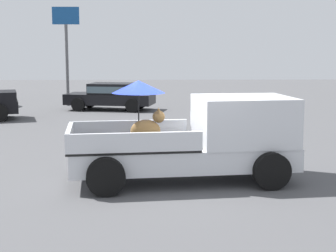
% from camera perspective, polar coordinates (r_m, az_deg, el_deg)
% --- Properties ---
extents(ground_plane, '(80.00, 80.00, 0.00)m').
position_cam_1_polar(ground_plane, '(11.57, 1.65, -6.17)').
color(ground_plane, '#4C4C4F').
extents(pickup_truck_main, '(5.23, 2.71, 2.27)m').
position_cam_1_polar(pickup_truck_main, '(11.46, 3.87, -1.38)').
color(pickup_truck_main, black).
rests_on(pickup_truck_main, ground).
extents(parked_sedan_near, '(4.56, 2.61, 1.33)m').
position_cam_1_polar(parked_sedan_near, '(25.30, -6.47, 3.50)').
color(parked_sedan_near, black).
rests_on(parked_sedan_near, ground).
extents(motel_sign, '(1.40, 0.16, 5.19)m').
position_cam_1_polar(motel_sign, '(27.51, -11.40, 9.84)').
color(motel_sign, '#59595B').
rests_on(motel_sign, ground).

